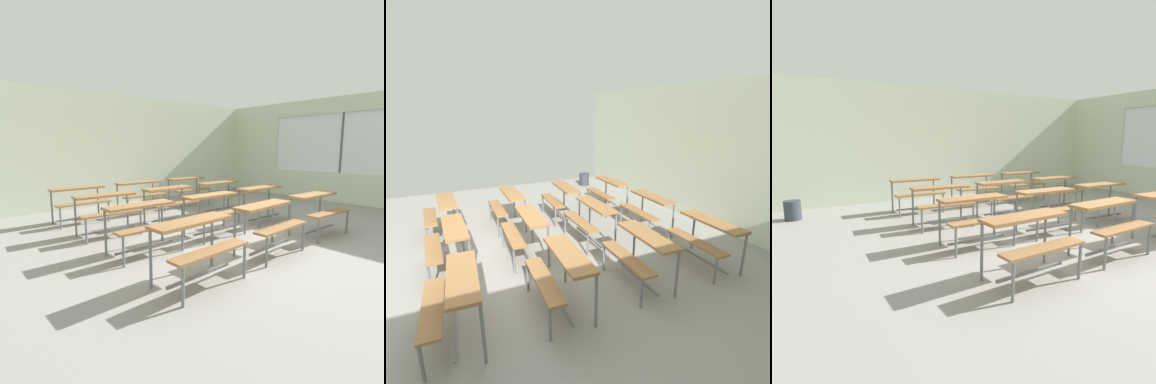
{
  "view_description": "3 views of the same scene",
  "coord_description": "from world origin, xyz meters",
  "views": [
    {
      "loc": [
        -3.8,
        -3.3,
        1.6
      ],
      "look_at": [
        -0.08,
        1.09,
        0.72
      ],
      "focal_mm": 28.0,
      "sensor_mm": 36.0,
      "label": 1
    },
    {
      "loc": [
        4.44,
        -0.66,
        2.44
      ],
      "look_at": [
        -0.83,
        1.82,
        0.79
      ],
      "focal_mm": 27.38,
      "sensor_mm": 36.0,
      "label": 2
    },
    {
      "loc": [
        -3.8,
        -3.3,
        1.6
      ],
      "look_at": [
        -1.0,
        1.87,
        0.58
      ],
      "focal_mm": 28.0,
      "sensor_mm": 36.0,
      "label": 3
    }
  ],
  "objects": [
    {
      "name": "wall_back",
      "position": [
        0.0,
        4.5,
        1.5
      ],
      "size": [
        10.0,
        0.12,
        3.0
      ],
      "primitive_type": "cube",
      "color": "beige",
      "rests_on": "ground"
    },
    {
      "name": "desk_bench_r1c2",
      "position": [
        1.44,
        0.51,
        0.56
      ],
      "size": [
        1.12,
        0.63,
        0.74
      ],
      "rotation": [
        0.0,
        0.0,
        -0.04
      ],
      "color": "olive",
      "rests_on": "ground"
    },
    {
      "name": "desk_bench_r3c1",
      "position": [
        -0.08,
        3.03,
        0.56
      ],
      "size": [
        1.11,
        0.62,
        0.74
      ],
      "rotation": [
        0.0,
        0.0,
        -0.02
      ],
      "color": "olive",
      "rests_on": "ground"
    },
    {
      "name": "desk_bench_r1c1",
      "position": [
        -0.07,
        0.48,
        0.56
      ],
      "size": [
        1.11,
        0.62,
        0.74
      ],
      "rotation": [
        0.0,
        0.0,
        -0.02
      ],
      "color": "olive",
      "rests_on": "ground"
    },
    {
      "name": "desk_bench_r2c1",
      "position": [
        -0.12,
        1.74,
        0.56
      ],
      "size": [
        1.1,
        0.59,
        0.74
      ],
      "rotation": [
        0.0,
        0.0,
        -0.0
      ],
      "color": "olive",
      "rests_on": "ground"
    },
    {
      "name": "desk_bench_r1c0",
      "position": [
        -1.53,
        0.49,
        0.56
      ],
      "size": [
        1.1,
        0.59,
        0.74
      ],
      "rotation": [
        0.0,
        0.0,
        -0.0
      ],
      "color": "olive",
      "rests_on": "ground"
    },
    {
      "name": "desk_bench_r2c0",
      "position": [
        -1.54,
        1.72,
        0.56
      ],
      "size": [
        1.13,
        0.64,
        0.74
      ],
      "rotation": [
        0.0,
        0.0,
        -0.05
      ],
      "color": "olive",
      "rests_on": "ground"
    },
    {
      "name": "desk_bench_r3c2",
      "position": [
        1.42,
        3.01,
        0.56
      ],
      "size": [
        1.11,
        0.62,
        0.74
      ],
      "rotation": [
        0.0,
        0.0,
        -0.03
      ],
      "color": "olive",
      "rests_on": "ground"
    },
    {
      "name": "ground",
      "position": [
        0.0,
        0.0,
        -0.03
      ],
      "size": [
        10.0,
        9.0,
        0.05
      ],
      "primitive_type": "cube",
      "color": "gray"
    },
    {
      "name": "desk_bench_r3c0",
      "position": [
        -1.58,
        2.99,
        0.56
      ],
      "size": [
        1.1,
        0.59,
        0.74
      ],
      "rotation": [
        0.0,
        0.0,
        -0.0
      ],
      "color": "olive",
      "rests_on": "ground"
    },
    {
      "name": "desk_bench_r2c2",
      "position": [
        1.41,
        1.74,
        0.56
      ],
      "size": [
        1.12,
        0.62,
        0.74
      ],
      "rotation": [
        0.0,
        0.0,
        -0.03
      ],
      "color": "olive",
      "rests_on": "ground"
    },
    {
      "name": "trash_bin",
      "position": [
        -4.04,
        3.55,
        0.2
      ],
      "size": [
        0.32,
        0.32,
        0.4
      ],
      "primitive_type": "cylinder",
      "color": "#333842",
      "rests_on": "ground"
    },
    {
      "name": "desk_bench_r0c0",
      "position": [
        -1.57,
        -0.78,
        0.56
      ],
      "size": [
        1.13,
        0.64,
        0.74
      ],
      "rotation": [
        0.0,
        0.0,
        0.05
      ],
      "color": "olive",
      "rests_on": "ground"
    },
    {
      "name": "desk_bench_r0c1",
      "position": [
        -0.09,
        -0.72,
        0.56
      ],
      "size": [
        1.12,
        0.64,
        0.74
      ],
      "rotation": [
        0.0,
        0.0,
        0.04
      ],
      "color": "olive",
      "rests_on": "ground"
    }
  ]
}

